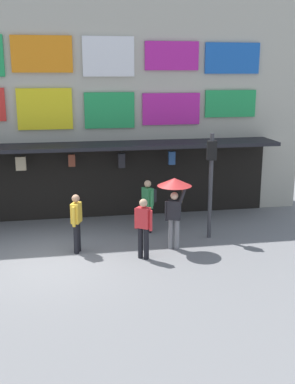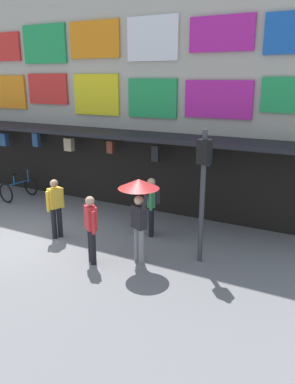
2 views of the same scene
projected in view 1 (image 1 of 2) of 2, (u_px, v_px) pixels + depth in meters
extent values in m
plane|color=slate|center=(48.00, 264.00, 12.47)|extent=(80.00, 80.00, 0.00)
cube|color=#B2AD9E|center=(45.00, 100.00, 15.86)|extent=(18.00, 1.20, 8.00)
cube|color=black|center=(46.00, 147.00, 14.97)|extent=(15.30, 1.40, 0.12)
cube|color=orange|center=(42.00, 54.00, 14.87)|extent=(1.91, 0.08, 1.14)
cube|color=white|center=(108.00, 56.00, 15.25)|extent=(1.68, 0.08, 1.26)
cube|color=#B71E93|center=(172.00, 56.00, 15.60)|extent=(1.83, 0.08, 0.93)
cube|color=blue|center=(232.00, 58.00, 15.98)|extent=(1.92, 0.08, 1.02)
cube|color=yellow|center=(45.00, 109.00, 15.30)|extent=(1.77, 0.08, 1.33)
cube|color=green|center=(110.00, 110.00, 15.68)|extent=(1.67, 0.08, 1.18)
cube|color=#B71E93|center=(171.00, 109.00, 16.04)|extent=(1.99, 0.08, 1.06)
cube|color=green|center=(230.00, 104.00, 16.36)|extent=(1.82, 0.08, 0.92)
cylinder|color=black|center=(20.00, 153.00, 14.96)|extent=(0.02, 0.02, 0.23)
cube|color=tan|center=(21.00, 163.00, 15.04)|extent=(0.32, 0.19, 0.44)
cylinder|color=black|center=(71.00, 151.00, 15.36)|extent=(0.02, 0.02, 0.23)
cube|color=brown|center=(72.00, 160.00, 15.44)|extent=(0.22, 0.13, 0.40)
cylinder|color=black|center=(121.00, 150.00, 15.67)|extent=(0.02, 0.02, 0.25)
cube|color=#232328|center=(122.00, 161.00, 15.76)|extent=(0.23, 0.14, 0.48)
cylinder|color=black|center=(172.00, 148.00, 15.82)|extent=(0.02, 0.02, 0.21)
cube|color=#2D5693|center=(172.00, 158.00, 15.91)|extent=(0.22, 0.13, 0.45)
cube|color=black|center=(49.00, 184.00, 15.96)|extent=(15.30, 0.04, 2.50)
cylinder|color=#38383D|center=(211.00, 187.00, 14.07)|extent=(0.12, 0.12, 3.20)
cube|color=black|center=(212.00, 150.00, 13.80)|extent=(0.32, 0.29, 0.56)
sphere|color=red|center=(211.00, 145.00, 13.89)|extent=(0.15, 0.15, 0.15)
sphere|color=black|center=(211.00, 154.00, 13.96)|extent=(0.15, 0.15, 0.15)
cylinder|color=black|center=(140.00, 243.00, 12.78)|extent=(0.14, 0.14, 0.88)
cylinder|color=black|center=(146.00, 244.00, 12.70)|extent=(0.14, 0.14, 0.88)
cube|color=red|center=(143.00, 218.00, 12.56)|extent=(0.42, 0.39, 0.56)
sphere|color=tan|center=(143.00, 203.00, 12.46)|extent=(0.22, 0.22, 0.22)
cylinder|color=red|center=(136.00, 218.00, 12.67)|extent=(0.09, 0.09, 0.56)
cylinder|color=red|center=(151.00, 221.00, 12.47)|extent=(0.09, 0.09, 0.56)
cylinder|color=black|center=(149.00, 219.00, 14.78)|extent=(0.14, 0.14, 0.88)
cylinder|color=black|center=(146.00, 218.00, 14.92)|extent=(0.14, 0.14, 0.88)
cube|color=#388E51|center=(148.00, 197.00, 14.67)|extent=(0.35, 0.42, 0.56)
sphere|color=tan|center=(148.00, 184.00, 14.57)|extent=(0.22, 0.22, 0.22)
cylinder|color=#388E51|center=(152.00, 200.00, 14.51)|extent=(0.09, 0.09, 0.56)
cylinder|color=#388E51|center=(144.00, 197.00, 14.86)|extent=(0.09, 0.09, 0.56)
cube|color=#232328|center=(152.00, 195.00, 14.75)|extent=(0.26, 0.32, 0.40)
cylinder|color=black|center=(78.00, 236.00, 13.26)|extent=(0.14, 0.14, 0.88)
cylinder|color=black|center=(76.00, 238.00, 13.09)|extent=(0.14, 0.14, 0.88)
cube|color=gold|center=(76.00, 213.00, 13.00)|extent=(0.33, 0.41, 0.56)
sphere|color=#A87A5B|center=(76.00, 198.00, 12.89)|extent=(0.22, 0.22, 0.22)
cylinder|color=gold|center=(79.00, 212.00, 13.22)|extent=(0.09, 0.09, 0.56)
cylinder|color=gold|center=(74.00, 217.00, 12.80)|extent=(0.09, 0.09, 0.56)
cylinder|color=gray|center=(171.00, 234.00, 13.47)|extent=(0.14, 0.14, 0.88)
cylinder|color=gray|center=(177.00, 234.00, 13.42)|extent=(0.14, 0.14, 0.88)
cube|color=#232328|center=(174.00, 210.00, 13.27)|extent=(0.42, 0.35, 0.56)
sphere|color=beige|center=(174.00, 196.00, 13.16)|extent=(0.22, 0.22, 0.22)
cylinder|color=#232328|center=(166.00, 211.00, 13.33)|extent=(0.09, 0.09, 0.56)
cylinder|color=#232328|center=(182.00, 197.00, 13.12)|extent=(0.23, 0.09, 0.48)
cylinder|color=#4C3823|center=(182.00, 193.00, 13.09)|extent=(0.02, 0.02, 0.55)
cone|color=red|center=(175.00, 182.00, 13.06)|extent=(0.96, 0.96, 0.22)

